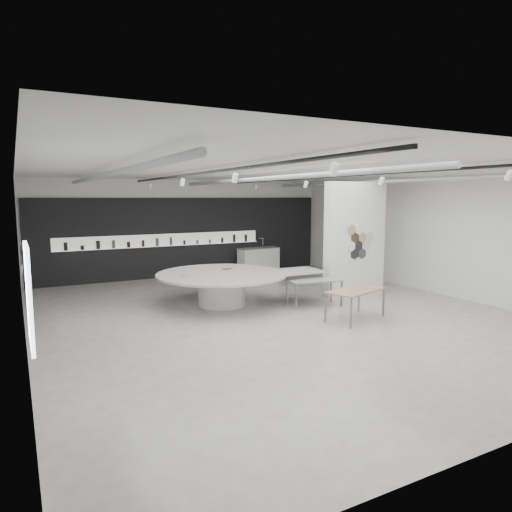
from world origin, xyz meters
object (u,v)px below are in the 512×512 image
partition_column (355,239)px  display_island (225,284)px  sample_table_wood (356,292)px  sample_table_stone (314,282)px  kitchen_counter (258,259)px

partition_column → display_island: partition_column is taller
display_island → sample_table_wood: 3.80m
sample_table_stone → kitchen_counter: size_ratio=0.88×
display_island → sample_table_wood: size_ratio=2.65×
sample_table_wood → sample_table_stone: (-0.06, 1.72, -0.02)m
sample_table_wood → sample_table_stone: size_ratio=1.14×
sample_table_stone → partition_column: bearing=18.6°
partition_column → sample_table_stone: bearing=-161.4°
sample_table_stone → kitchen_counter: kitchen_counter is taller
display_island → sample_table_wood: bearing=-50.5°
partition_column → sample_table_wood: (-1.96, -2.40, -1.08)m
display_island → kitchen_counter: 6.21m
display_island → sample_table_wood: (2.33, -2.99, 0.10)m
partition_column → sample_table_wood: bearing=-129.3°
sample_table_wood → kitchen_counter: size_ratio=1.00×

